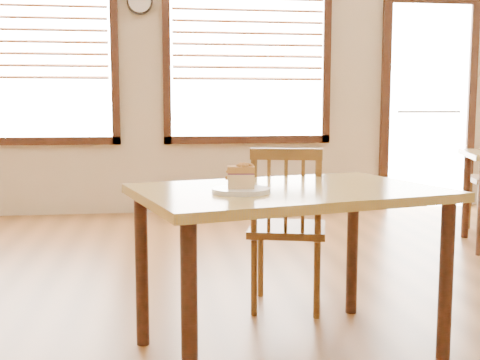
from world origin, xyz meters
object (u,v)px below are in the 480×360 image
Objects in this scene: plate at (241,191)px; wall_clock at (140,1)px; cafe_chair_main at (287,227)px; cafe_table_main at (288,209)px; cake_slice at (241,175)px.

wall_clock is at bearing 97.19° from plate.
wall_clock is 4.12m from plate.
cafe_chair_main is (0.84, -3.13, -1.70)m from wall_clock.
cake_slice is (-0.22, -0.12, 0.16)m from cafe_table_main.
plate reaches higher than cafe_table_main.
cafe_chair_main is 6.95× the size of cake_slice.
cafe_table_main is at bearing 93.71° from cafe_chair_main.
wall_clock reaches higher than cafe_table_main.
cafe_chair_main is 0.85m from plate.
cafe_table_main is 0.64m from cafe_chair_main.
plate is 0.06m from cake_slice.
cake_slice is at bearing 79.50° from cafe_chair_main.
cafe_table_main is 0.27m from plate.
plate is (-0.35, -0.71, 0.30)m from cafe_chair_main.
cake_slice reaches higher than plate.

